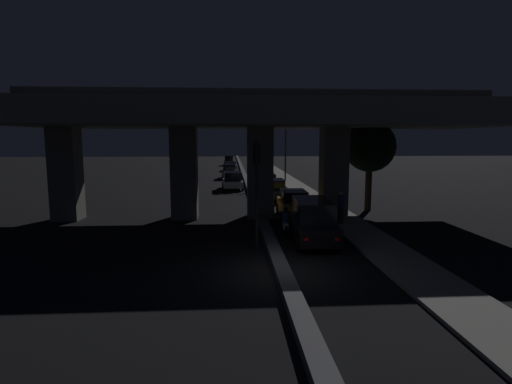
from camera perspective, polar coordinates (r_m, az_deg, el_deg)
The scene contains 18 objects.
ground_plane at distance 15.07m, azimuth 3.56°, elevation -11.38°, with size 200.00×200.00×0.00m, color black.
median_divider at distance 49.40m, azimuth -1.54°, elevation 2.07°, with size 0.57×126.00×0.33m, color #4C4C51.
sidewalk_right at distance 42.95m, azimuth 5.41°, elevation 1.07°, with size 2.30×126.00×0.13m, color gray.
elevated_overpass at distance 24.78m, azimuth -0.24°, elevation 10.01°, with size 29.08×10.01×7.93m.
traffic_light_left_of_median at distance 17.50m, azimuth 0.09°, elevation 2.53°, with size 0.30×0.49×4.92m.
street_lamp at distance 45.83m, azimuth 3.84°, elevation 7.80°, with size 2.47×0.32×8.67m.
car_black_lead at distance 19.12m, azimuth 8.12°, elevation -4.05°, with size 2.15×4.65×2.05m.
car_taxi_yellow_second at distance 25.15m, azimuth 5.37°, elevation -1.65°, with size 1.94×4.01×1.71m.
car_dark_blue_third at distance 32.40m, azimuth 2.69°, elevation 0.41°, with size 1.92×4.43×1.67m.
car_white_fourth at distance 39.42m, azimuth 1.56°, elevation 1.57°, with size 2.05×4.47×1.48m.
car_white_lead_oncoming at distance 39.17m, azimuth -3.38°, elevation 1.71°, with size 2.13×4.05×1.73m.
car_grey_second_oncoming at distance 50.17m, azimuth -3.81°, elevation 3.02°, with size 1.90×4.23×1.81m.
car_silver_third_oncoming at distance 62.09m, azimuth -3.70°, elevation 3.70°, with size 2.10×4.41×1.43m.
car_dark_red_fourth_oncoming at distance 75.77m, azimuth -3.84°, elevation 4.56°, with size 2.02×4.01×1.82m.
motorcycle_white_filtering_near at distance 20.52m, azimuth 4.23°, elevation -4.47°, with size 0.34×1.82×1.46m.
motorcycle_red_filtering_mid at distance 26.73m, azimuth 2.22°, elevation -1.67°, with size 0.34×1.70×1.40m.
pedestrian_on_sidewalk at distance 23.17m, azimuth 12.01°, elevation -2.17°, with size 0.40×0.40×1.83m.
roadside_tree_kerbside_near at distance 28.23m, azimuth 15.95°, elevation 6.21°, with size 3.47×3.47×6.14m.
Camera 1 is at (-1.83, -14.14, 4.89)m, focal length 28.00 mm.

